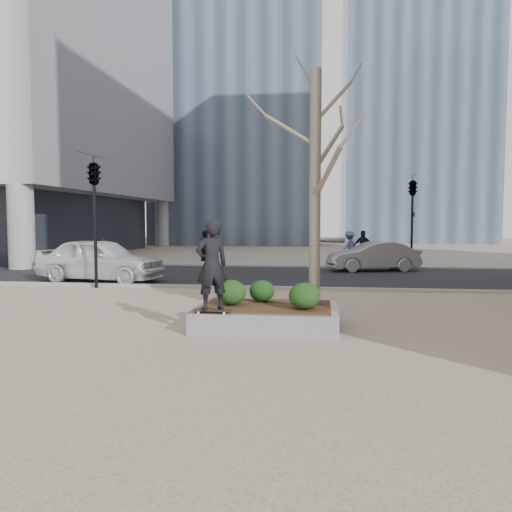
# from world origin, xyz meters

# --- Properties ---
(ground) EXTENTS (120.00, 120.00, 0.00)m
(ground) POSITION_xyz_m (0.00, 0.00, 0.00)
(ground) COLOR tan
(ground) RESTS_ON ground
(street) EXTENTS (60.00, 8.00, 0.02)m
(street) POSITION_xyz_m (0.00, 10.00, 0.01)
(street) COLOR black
(street) RESTS_ON ground
(far_sidewalk) EXTENTS (60.00, 6.00, 0.02)m
(far_sidewalk) POSITION_xyz_m (0.00, 17.00, 0.01)
(far_sidewalk) COLOR gray
(far_sidewalk) RESTS_ON ground
(planter) EXTENTS (3.00, 2.00, 0.45)m
(planter) POSITION_xyz_m (1.00, 0.00, 0.23)
(planter) COLOR gray
(planter) RESTS_ON ground
(planter_mulch) EXTENTS (2.70, 1.70, 0.04)m
(planter_mulch) POSITION_xyz_m (1.00, 0.00, 0.47)
(planter_mulch) COLOR #382314
(planter_mulch) RESTS_ON planter
(sycamore_tree) EXTENTS (2.80, 2.80, 6.60)m
(sycamore_tree) POSITION_xyz_m (2.00, 0.30, 3.79)
(sycamore_tree) COLOR gray
(sycamore_tree) RESTS_ON planter_mulch
(shrub_left) EXTENTS (0.64, 0.64, 0.54)m
(shrub_left) POSITION_xyz_m (0.24, -0.09, 0.76)
(shrub_left) COLOR #183E14
(shrub_left) RESTS_ON planter_mulch
(shrub_middle) EXTENTS (0.57, 0.57, 0.48)m
(shrub_middle) POSITION_xyz_m (0.84, 0.44, 0.73)
(shrub_middle) COLOR #123510
(shrub_middle) RESTS_ON planter_mulch
(shrub_right) EXTENTS (0.64, 0.64, 0.55)m
(shrub_right) POSITION_xyz_m (1.81, -0.41, 0.76)
(shrub_right) COLOR #153D13
(shrub_right) RESTS_ON planter_mulch
(skateboard) EXTENTS (0.78, 0.20, 0.08)m
(skateboard) POSITION_xyz_m (-0.00, -0.88, 0.49)
(skateboard) COLOR black
(skateboard) RESTS_ON planter
(skateboarder) EXTENTS (0.78, 0.70, 1.79)m
(skateboarder) POSITION_xyz_m (-0.00, -0.88, 1.42)
(skateboarder) COLOR black
(skateboarder) RESTS_ON skateboard
(police_car) EXTENTS (5.05, 2.63, 1.64)m
(police_car) POSITION_xyz_m (-6.08, 7.20, 0.84)
(police_car) COLOR white
(police_car) RESTS_ON street
(car_silver) EXTENTS (4.28, 2.38, 1.34)m
(car_silver) POSITION_xyz_m (4.47, 12.61, 0.69)
(car_silver) COLOR #999AA0
(car_silver) RESTS_ON street
(pedestrian_a) EXTENTS (0.67, 0.85, 1.74)m
(pedestrian_a) POSITION_xyz_m (-4.38, 17.11, 0.89)
(pedestrian_a) COLOR black
(pedestrian_a) RESTS_ON far_sidewalk
(pedestrian_b) EXTENTS (1.20, 1.26, 1.71)m
(pedestrian_b) POSITION_xyz_m (3.65, 17.08, 0.88)
(pedestrian_b) COLOR #434D7A
(pedestrian_b) RESTS_ON far_sidewalk
(pedestrian_c) EXTENTS (1.12, 0.74, 1.77)m
(pedestrian_c) POSITION_xyz_m (4.31, 16.18, 0.91)
(pedestrian_c) COLOR black
(pedestrian_c) RESTS_ON far_sidewalk
(traffic_light_near) EXTENTS (0.60, 2.48, 4.50)m
(traffic_light_near) POSITION_xyz_m (-5.50, 5.60, 2.25)
(traffic_light_near) COLOR black
(traffic_light_near) RESTS_ON ground
(traffic_light_far) EXTENTS (0.60, 2.48, 4.50)m
(traffic_light_far) POSITION_xyz_m (6.50, 14.60, 2.25)
(traffic_light_far) COLOR black
(traffic_light_far) RESTS_ON ground
(building_glass_a) EXTENTS (16.00, 16.00, 45.00)m
(building_glass_a) POSITION_xyz_m (-6.00, 42.00, 22.50)
(building_glass_a) COLOR slate
(building_glass_a) RESTS_ON ground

